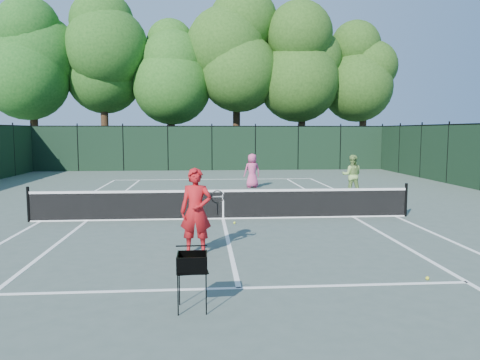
{
  "coord_description": "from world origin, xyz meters",
  "views": [
    {
      "loc": [
        -0.59,
        -14.2,
        2.7
      ],
      "look_at": [
        0.6,
        1.0,
        1.1
      ],
      "focal_mm": 35.0,
      "sensor_mm": 36.0,
      "label": 1
    }
  ],
  "objects": [
    {
      "name": "coach",
      "position": [
        -0.76,
        -4.04,
        0.95
      ],
      "size": [
        1.0,
        0.62,
        1.9
      ],
      "rotation": [
        0.0,
        0.0,
        -0.1
      ],
      "color": "#B11419",
      "rests_on": "ground"
    },
    {
      "name": "loose_ball_midcourt",
      "position": [
        0.3,
        -0.8,
        0.03
      ],
      "size": [
        0.07,
        0.07,
        0.07
      ],
      "primitive_type": "sphere",
      "color": "#C6E72F",
      "rests_on": "ground"
    },
    {
      "name": "tennis_net",
      "position": [
        0.0,
        0.0,
        0.48
      ],
      "size": [
        11.69,
        0.09,
        1.06
      ],
      "color": "black",
      "rests_on": "ground"
    },
    {
      "name": "ball_hopper",
      "position": [
        -0.77,
        -7.31,
        0.73
      ],
      "size": [
        0.5,
        0.5,
        0.87
      ],
      "rotation": [
        0.0,
        0.0,
        0.11
      ],
      "color": "black",
      "rests_on": "ground"
    },
    {
      "name": "tree_0",
      "position": [
        -13.0,
        21.5,
        8.16
      ],
      "size": [
        6.4,
        6.4,
        13.14
      ],
      "color": "black",
      "rests_on": "ground"
    },
    {
      "name": "tree_5",
      "position": [
        12.0,
        22.1,
        7.71
      ],
      "size": [
        5.8,
        5.8,
        12.23
      ],
      "color": "black",
      "rests_on": "ground"
    },
    {
      "name": "tree_4",
      "position": [
        7.0,
        21.6,
        8.14
      ],
      "size": [
        6.2,
        6.2,
        12.97
      ],
      "color": "black",
      "rests_on": "ground"
    },
    {
      "name": "center_service_line",
      "position": [
        0.0,
        0.0,
        0.0
      ],
      "size": [
        0.1,
        12.8,
        0.01
      ],
      "primitive_type": "cube",
      "color": "white",
      "rests_on": "ground"
    },
    {
      "name": "sideline_doubles_left",
      "position": [
        -5.49,
        0.0,
        0.0
      ],
      "size": [
        0.1,
        23.77,
        0.01
      ],
      "primitive_type": "cube",
      "color": "white",
      "rests_on": "ground"
    },
    {
      "name": "sideline_singles_left",
      "position": [
        -4.12,
        0.0,
        0.0
      ],
      "size": [
        0.1,
        23.77,
        0.01
      ],
      "primitive_type": "cube",
      "color": "white",
      "rests_on": "ground"
    },
    {
      "name": "service_line_near",
      "position": [
        0.0,
        -6.4,
        0.0
      ],
      "size": [
        8.23,
        0.1,
        0.01
      ],
      "primitive_type": "cube",
      "color": "white",
      "rests_on": "ground"
    },
    {
      "name": "ground",
      "position": [
        0.0,
        0.0,
        0.0
      ],
      "size": [
        90.0,
        90.0,
        0.0
      ],
      "primitive_type": "plane",
      "color": "#44524A",
      "rests_on": "ground"
    },
    {
      "name": "tree_1",
      "position": [
        -8.0,
        22.0,
        8.69
      ],
      "size": [
        6.8,
        6.8,
        13.98
      ],
      "color": "black",
      "rests_on": "ground"
    },
    {
      "name": "fence_far",
      "position": [
        0.0,
        18.0,
        1.5
      ],
      "size": [
        24.0,
        0.05,
        3.0
      ],
      "primitive_type": "cube",
      "color": "black",
      "rests_on": "ground"
    },
    {
      "name": "tree_2",
      "position": [
        -3.0,
        21.8,
        7.73
      ],
      "size": [
        6.0,
        6.0,
        12.4
      ],
      "color": "black",
      "rests_on": "ground"
    },
    {
      "name": "loose_ball_near_cart",
      "position": [
        3.46,
        -6.22,
        0.03
      ],
      "size": [
        0.07,
        0.07,
        0.07
      ],
      "primitive_type": "sphere",
      "color": "gold",
      "rests_on": "ground"
    },
    {
      "name": "tree_3",
      "position": [
        2.0,
        22.3,
        9.01
      ],
      "size": [
        7.0,
        7.0,
        14.45
      ],
      "color": "black",
      "rests_on": "ground"
    },
    {
      "name": "sideline_singles_right",
      "position": [
        4.12,
        0.0,
        0.0
      ],
      "size": [
        0.1,
        23.77,
        0.01
      ],
      "primitive_type": "cube",
      "color": "white",
      "rests_on": "ground"
    },
    {
      "name": "baseline_far",
      "position": [
        0.0,
        11.88,
        0.0
      ],
      "size": [
        10.97,
        0.1,
        0.01
      ],
      "primitive_type": "cube",
      "color": "white",
      "rests_on": "ground"
    },
    {
      "name": "service_line_far",
      "position": [
        0.0,
        6.4,
        0.0
      ],
      "size": [
        8.23,
        0.1,
        0.01
      ],
      "primitive_type": "cube",
      "color": "white",
      "rests_on": "ground"
    },
    {
      "name": "player_green",
      "position": [
        5.64,
        4.96,
        0.85
      ],
      "size": [
        0.97,
        0.84,
        1.71
      ],
      "rotation": [
        0.0,
        0.0,
        2.88
      ],
      "color": "#84AE57",
      "rests_on": "ground"
    },
    {
      "name": "sideline_doubles_right",
      "position": [
        5.49,
        0.0,
        0.0
      ],
      "size": [
        0.1,
        23.77,
        0.01
      ],
      "primitive_type": "cube",
      "color": "white",
      "rests_on": "ground"
    },
    {
      "name": "player_pink",
      "position": [
        1.73,
        7.92,
        0.81
      ],
      "size": [
        0.9,
        0.7,
        1.63
      ],
      "rotation": [
        0.0,
        0.0,
        3.39
      ],
      "color": "#C9477B",
      "rests_on": "ground"
    }
  ]
}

